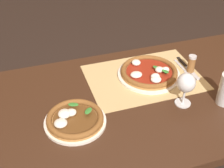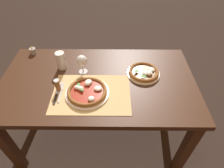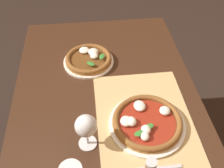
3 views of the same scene
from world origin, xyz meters
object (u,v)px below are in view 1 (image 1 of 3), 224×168
at_px(pizza_near, 149,72).
at_px(pizza_far, 74,119).
at_px(pepper_shaker, 191,64).
at_px(knife, 188,68).
at_px(wine_glass, 186,84).
at_px(fork, 184,70).

xyz_separation_m(pizza_near, pizza_far, (0.42, 0.21, -0.00)).
bearing_deg(pepper_shaker, knife, -98.72).
bearing_deg(pizza_far, wine_glass, 176.84).
bearing_deg(wine_glass, knife, -123.65).
distance_m(wine_glass, fork, 0.28).
xyz_separation_m(knife, pepper_shaker, (0.00, 0.03, 0.04)).
relative_size(wine_glass, knife, 0.72).
height_order(knife, pepper_shaker, pepper_shaker).
distance_m(pizza_near, fork, 0.19).
bearing_deg(fork, pizza_near, -4.00).
bearing_deg(pizza_near, pepper_shaker, 170.75).
relative_size(fork, knife, 0.93).
bearing_deg(pizza_near, fork, 176.00).
distance_m(pizza_far, pepper_shaker, 0.65).
distance_m(pizza_far, fork, 0.64).
height_order(wine_glass, knife, wine_glass).
bearing_deg(pizza_near, pizza_far, 26.67).
xyz_separation_m(fork, pepper_shaker, (-0.02, 0.02, 0.04)).
height_order(pizza_far, wine_glass, wine_glass).
bearing_deg(pizza_far, fork, -162.03).
height_order(pizza_near, fork, pizza_near).
xyz_separation_m(pizza_near, fork, (-0.19, 0.01, -0.02)).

